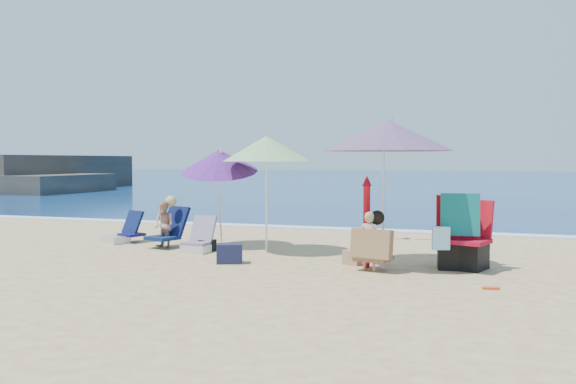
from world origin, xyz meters
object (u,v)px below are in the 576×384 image
(person_left, at_px, (166,224))
(umbrella_striped, at_px, (267,149))
(chair_rainbow, at_px, (199,243))
(umbrella_turquoise, at_px, (388,136))
(person_center, at_px, (371,242))
(furled_umbrella, at_px, (367,217))
(umbrella_blue, at_px, (219,161))
(chair_navy, at_px, (123,234))
(camp_chair_left, at_px, (466,249))
(camp_chair_right, at_px, (458,241))

(person_left, bearing_deg, umbrella_striped, 4.00)
(chair_rainbow, bearing_deg, umbrella_turquoise, -5.01)
(person_center, bearing_deg, furled_umbrella, 112.85)
(umbrella_blue, relative_size, person_center, 2.22)
(chair_rainbow, relative_size, person_left, 0.66)
(person_left, bearing_deg, person_center, -16.47)
(umbrella_turquoise, xyz_separation_m, chair_navy, (-5.41, 0.95, -1.86))
(umbrella_striped, height_order, camp_chair_left, umbrella_striped)
(umbrella_blue, distance_m, chair_rainbow, 1.66)
(chair_navy, bearing_deg, umbrella_blue, 3.60)
(camp_chair_right, bearing_deg, umbrella_striped, 167.78)
(furled_umbrella, distance_m, chair_navy, 5.34)
(furled_umbrella, distance_m, camp_chair_right, 1.42)
(chair_navy, distance_m, chair_rainbow, 2.10)
(umbrella_striped, bearing_deg, person_center, -32.31)
(chair_navy, bearing_deg, person_left, -16.87)
(camp_chair_left, relative_size, person_center, 1.16)
(umbrella_turquoise, height_order, camp_chair_left, umbrella_turquoise)
(umbrella_turquoise, distance_m, camp_chair_right, 1.93)
(umbrella_turquoise, bearing_deg, chair_rainbow, 174.99)
(furled_umbrella, height_order, camp_chair_left, furled_umbrella)
(camp_chair_left, relative_size, person_left, 1.07)
(camp_chair_left, distance_m, camp_chair_right, 0.17)
(umbrella_turquoise, relative_size, person_center, 2.92)
(umbrella_blue, xyz_separation_m, camp_chair_right, (4.43, -1.07, -1.22))
(chair_navy, relative_size, camp_chair_right, 0.68)
(umbrella_turquoise, distance_m, person_left, 4.58)
(chair_rainbow, bearing_deg, umbrella_blue, 85.94)
(umbrella_turquoise, distance_m, chair_navy, 5.80)
(umbrella_striped, xyz_separation_m, chair_rainbow, (-1.14, -0.44, -1.68))
(umbrella_turquoise, distance_m, camp_chair_left, 2.09)
(camp_chair_right, relative_size, person_left, 1.19)
(camp_chair_right, bearing_deg, person_center, -152.25)
(camp_chair_right, relative_size, person_center, 1.29)
(umbrella_striped, xyz_separation_m, person_left, (-1.98, -0.14, -1.41))
(umbrella_blue, xyz_separation_m, person_center, (3.23, -1.70, -1.20))
(umbrella_turquoise, relative_size, camp_chair_right, 2.26)
(camp_chair_right, distance_m, person_left, 5.36)
(umbrella_turquoise, bearing_deg, person_left, 171.97)
(umbrella_striped, distance_m, camp_chair_left, 3.87)
(umbrella_blue, xyz_separation_m, camp_chair_left, (4.56, -1.07, -1.32))
(umbrella_blue, xyz_separation_m, chair_navy, (-2.05, -0.13, -1.47))
(umbrella_striped, height_order, chair_rainbow, umbrella_striped)
(umbrella_striped, distance_m, person_left, 2.43)
(umbrella_striped, relative_size, person_center, 2.35)
(umbrella_blue, distance_m, furled_umbrella, 3.51)
(camp_chair_left, bearing_deg, umbrella_turquoise, -179.48)
(person_center, bearing_deg, umbrella_striped, 147.69)
(umbrella_turquoise, relative_size, chair_rainbow, 4.11)
(person_center, bearing_deg, camp_chair_right, 27.75)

